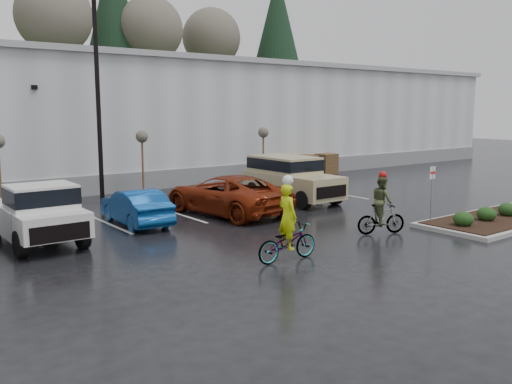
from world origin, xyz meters
TOP-DOWN VIEW (x-y plane):
  - ground at (0.00, 0.00)m, footprint 120.00×120.00m
  - warehouse at (0.00, 21.99)m, footprint 60.50×15.50m
  - wooded_ridge at (0.00, 45.00)m, footprint 80.00×25.00m
  - lamppost at (-4.00, 12.00)m, footprint 0.50×1.00m
  - sapling_mid at (-1.50, 13.00)m, footprint 0.60×0.60m
  - sapling_east at (6.00, 13.00)m, footprint 0.60×0.60m
  - pallet_stack_a at (8.50, 14.00)m, footprint 1.20×1.20m
  - pallet_stack_b at (10.20, 14.00)m, footprint 1.20×1.20m
  - pallet_stack_c at (12.00, 14.00)m, footprint 1.20×1.20m
  - curb_island at (7.00, -1.00)m, footprint 8.00×3.00m
  - mulch_bed at (7.00, -1.00)m, footprint 7.60×2.60m
  - shrub_a at (4.00, -1.00)m, footprint 0.70×0.70m
  - shrub_b at (5.50, -1.00)m, footprint 0.70×0.70m
  - shrub_c at (7.00, -1.00)m, footprint 0.70×0.70m
  - fire_lane_sign at (3.80, 0.20)m, footprint 0.30×0.05m
  - pickup_white at (-8.41, 6.47)m, footprint 2.10×5.20m
  - car_blue at (-4.69, 6.94)m, footprint 1.61×4.08m
  - car_red at (-0.86, 6.61)m, footprint 3.32×6.02m
  - suv_tan at (3.24, 7.25)m, footprint 2.20×5.10m
  - cyclist_hivis at (-3.40, -0.17)m, footprint 2.02×0.74m
  - cyclist_olive at (1.29, 0.41)m, footprint 1.72×1.11m

SIDE VIEW (x-z plane):
  - ground at x=0.00m, z-range 0.00..0.00m
  - curb_island at x=7.00m, z-range 0.00..0.15m
  - mulch_bed at x=7.00m, z-range 0.15..0.19m
  - shrub_a at x=4.00m, z-range 0.15..0.67m
  - shrub_b at x=5.50m, z-range 0.15..0.67m
  - shrub_c at x=7.00m, z-range 0.15..0.67m
  - car_blue at x=-4.69m, z-range 0.00..1.32m
  - pallet_stack_a at x=8.50m, z-range 0.00..1.35m
  - pallet_stack_b at x=10.20m, z-range 0.00..1.35m
  - pallet_stack_c at x=12.00m, z-range 0.00..1.35m
  - cyclist_hivis at x=-3.40m, z-range -0.47..1.97m
  - car_red at x=-0.86m, z-range 0.00..1.59m
  - cyclist_olive at x=1.29m, z-range -0.28..1.88m
  - pickup_white at x=-8.41m, z-range 0.00..1.96m
  - suv_tan at x=3.24m, z-range 0.00..2.06m
  - fire_lane_sign at x=3.80m, z-range 0.31..2.51m
  - sapling_mid at x=-1.50m, z-range 1.13..4.33m
  - sapling_east at x=6.00m, z-range 1.13..4.33m
  - wooded_ridge at x=0.00m, z-range 0.00..6.00m
  - warehouse at x=0.00m, z-range 0.05..7.25m
  - lamppost at x=-4.00m, z-range 1.07..10.30m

